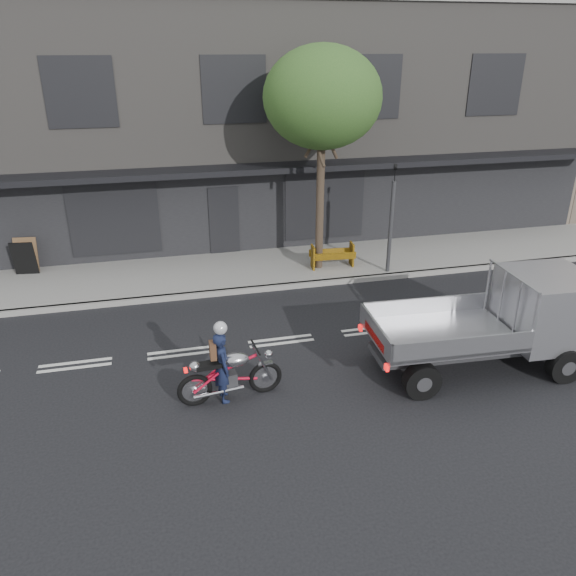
# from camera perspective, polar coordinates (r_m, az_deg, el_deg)

# --- Properties ---
(ground) EXTENTS (80.00, 80.00, 0.00)m
(ground) POSITION_cam_1_polar(r_m,az_deg,el_deg) (13.82, -0.71, -5.41)
(ground) COLOR black
(ground) RESTS_ON ground
(sidewalk) EXTENTS (32.00, 3.20, 0.15)m
(sidewalk) POSITION_cam_1_polar(r_m,az_deg,el_deg) (17.97, -4.09, 1.89)
(sidewalk) COLOR gray
(sidewalk) RESTS_ON ground
(kerb) EXTENTS (32.00, 0.20, 0.15)m
(kerb) POSITION_cam_1_polar(r_m,az_deg,el_deg) (16.52, -3.13, -0.10)
(kerb) COLOR gray
(kerb) RESTS_ON ground
(building_main) EXTENTS (26.00, 10.00, 8.00)m
(building_main) POSITION_cam_1_polar(r_m,az_deg,el_deg) (23.40, -7.28, 16.78)
(building_main) COLOR slate
(building_main) RESTS_ON ground
(street_tree) EXTENTS (3.40, 3.40, 6.74)m
(street_tree) POSITION_cam_1_polar(r_m,az_deg,el_deg) (16.78, 3.52, 18.68)
(street_tree) COLOR #382B21
(street_tree) RESTS_ON ground
(traffic_light_pole) EXTENTS (0.12, 0.12, 3.50)m
(traffic_light_pole) POSITION_cam_1_polar(r_m,az_deg,el_deg) (17.38, 10.40, 6.31)
(traffic_light_pole) COLOR #2D2D30
(traffic_light_pole) RESTS_ON ground
(motorcycle) EXTENTS (2.19, 0.64, 1.13)m
(motorcycle) POSITION_cam_1_polar(r_m,az_deg,el_deg) (11.52, -5.88, -8.65)
(motorcycle) COLOR black
(motorcycle) RESTS_ON ground
(rider) EXTENTS (0.41, 0.58, 1.52)m
(rider) POSITION_cam_1_polar(r_m,az_deg,el_deg) (11.41, -6.68, -7.97)
(rider) COLOR #151C3A
(rider) RESTS_ON ground
(flatbed_ute) EXTENTS (4.92, 2.22, 2.23)m
(flatbed_ute) POSITION_cam_1_polar(r_m,az_deg,el_deg) (13.42, 23.16, -2.30)
(flatbed_ute) COLOR black
(flatbed_ute) RESTS_ON ground
(construction_barrier) EXTENTS (1.43, 0.67, 0.78)m
(construction_barrier) POSITION_cam_1_polar(r_m,az_deg,el_deg) (17.71, 4.73, 3.13)
(construction_barrier) COLOR orange
(construction_barrier) RESTS_ON sidewalk
(sandwich_board) EXTENTS (0.73, 0.53, 1.09)m
(sandwich_board) POSITION_cam_1_polar(r_m,az_deg,el_deg) (18.90, -25.23, 2.73)
(sandwich_board) COLOR black
(sandwich_board) RESTS_ON sidewalk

